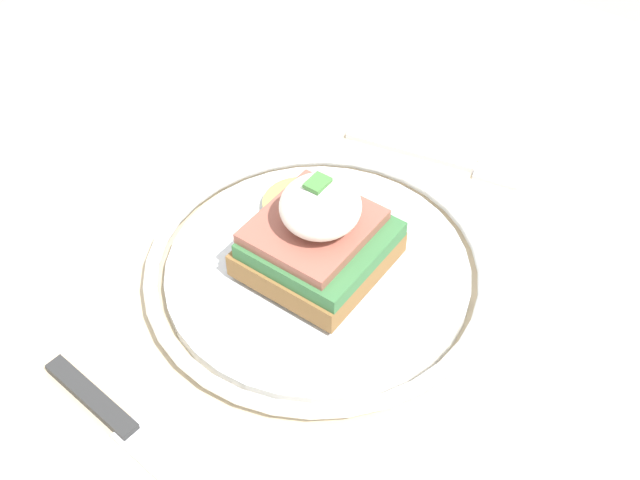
# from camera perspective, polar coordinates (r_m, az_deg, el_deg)

# --- Properties ---
(dining_table) EXTENTS (0.91, 0.90, 0.75)m
(dining_table) POSITION_cam_1_polar(r_m,az_deg,el_deg) (0.67, -2.00, -8.19)
(dining_table) COLOR #C6B28E
(dining_table) RESTS_ON ground_plane
(plate) EXTENTS (0.24, 0.24, 0.02)m
(plate) POSITION_cam_1_polar(r_m,az_deg,el_deg) (0.56, 0.00, -1.92)
(plate) COLOR silver
(plate) RESTS_ON dining_table
(sandwich) EXTENTS (0.11, 0.12, 0.08)m
(sandwich) POSITION_cam_1_polar(r_m,az_deg,el_deg) (0.54, -0.13, 0.45)
(sandwich) COLOR olive
(sandwich) RESTS_ON plate
(fork) EXTENTS (0.05, 0.15, 0.00)m
(fork) POSITION_cam_1_polar(r_m,az_deg,el_deg) (0.66, 8.64, 5.70)
(fork) COLOR silver
(fork) RESTS_ON dining_table
(knife) EXTENTS (0.03, 0.19, 0.01)m
(knife) POSITION_cam_1_polar(r_m,az_deg,el_deg) (0.50, -13.17, -13.36)
(knife) COLOR #2D2D2D
(knife) RESTS_ON dining_table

